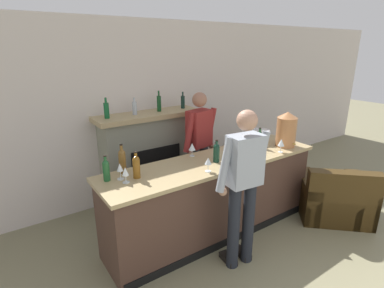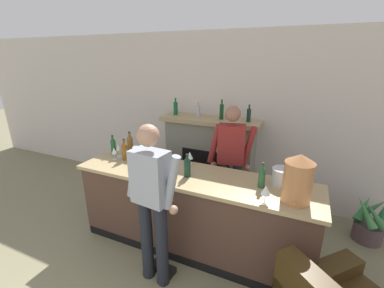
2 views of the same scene
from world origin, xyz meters
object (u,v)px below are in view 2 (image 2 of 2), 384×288
(person_bartender, at_px, (230,162))
(wine_bottle_port_short, at_px, (130,144))
(copper_dispenser, at_px, (298,178))
(wine_glass_front_right, at_px, (266,190))
(wine_glass_front_left, at_px, (190,156))
(potted_plant_corner, at_px, (369,223))
(wine_bottle_chardonnay_pale, at_px, (113,146))
(wine_bottle_riesling_slim, at_px, (262,176))
(ice_bucket_steel, at_px, (282,177))
(wine_glass_back_row, at_px, (114,151))
(wine_bottle_burgundy_dark, at_px, (125,151))
(wine_bottle_merlot_tall, at_px, (187,166))
(person_customer, at_px, (152,201))
(fireplace_stone, at_px, (210,158))
(wine_glass_mid_counter, at_px, (160,169))
(wine_glass_by_dispenser, at_px, (119,148))

(person_bartender, height_order, wine_bottle_port_short, person_bartender)
(person_bartender, height_order, copper_dispenser, person_bartender)
(wine_glass_front_right, bearing_deg, copper_dispenser, 28.18)
(wine_glass_front_left, bearing_deg, potted_plant_corner, 19.22)
(wine_glass_front_left, bearing_deg, wine_bottle_chardonnay_pale, -174.72)
(wine_bottle_riesling_slim, distance_m, wine_bottle_port_short, 1.91)
(ice_bucket_steel, height_order, wine_glass_back_row, ice_bucket_steel)
(person_bartender, relative_size, wine_bottle_burgundy_dark, 5.91)
(wine_bottle_chardonnay_pale, relative_size, wine_glass_front_left, 1.65)
(wine_bottle_merlot_tall, relative_size, wine_bottle_port_short, 0.84)
(potted_plant_corner, distance_m, person_customer, 2.91)
(fireplace_stone, relative_size, wine_glass_front_right, 9.42)
(wine_bottle_burgundy_dark, xyz_separation_m, wine_bottle_port_short, (-0.07, 0.21, 0.02))
(person_customer, relative_size, wine_glass_front_left, 10.38)
(wine_glass_front_right, bearing_deg, wine_glass_back_row, 172.02)
(person_bartender, relative_size, ice_bucket_steel, 7.66)
(fireplace_stone, height_order, wine_glass_mid_counter, fireplace_stone)
(wine_bottle_merlot_tall, bearing_deg, wine_glass_by_dispenser, 170.87)
(potted_plant_corner, relative_size, wine_bottle_riesling_slim, 2.25)
(wine_bottle_port_short, bearing_deg, wine_glass_front_right, -15.45)
(wine_bottle_riesling_slim, bearing_deg, wine_glass_front_left, 165.54)
(wine_bottle_chardonnay_pale, xyz_separation_m, wine_glass_by_dispenser, (0.13, -0.05, -0.00))
(fireplace_stone, xyz_separation_m, potted_plant_corner, (2.35, -0.23, -0.45))
(person_bartender, height_order, wine_glass_back_row, person_bartender)
(wine_bottle_port_short, distance_m, wine_glass_mid_counter, 0.95)
(fireplace_stone, bearing_deg, person_bartender, -48.46)
(wine_glass_front_right, bearing_deg, wine_bottle_merlot_tall, 166.96)
(wine_glass_front_left, height_order, wine_glass_by_dispenser, wine_glass_by_dispenser)
(ice_bucket_steel, height_order, wine_bottle_merlot_tall, wine_bottle_merlot_tall)
(wine_bottle_chardonnay_pale, bearing_deg, wine_bottle_merlot_tall, -10.23)
(potted_plant_corner, distance_m, wine_bottle_riesling_slim, 1.88)
(wine_bottle_chardonnay_pale, bearing_deg, fireplace_stone, 46.88)
(wine_bottle_riesling_slim, xyz_separation_m, wine_glass_by_dispenser, (-1.98, 0.09, -0.00))
(fireplace_stone, bearing_deg, wine_glass_by_dispenser, -128.24)
(person_bartender, xyz_separation_m, wine_bottle_burgundy_dark, (-1.29, -0.64, 0.19))
(copper_dispenser, bearing_deg, wine_glass_back_row, 176.39)
(wine_bottle_chardonnay_pale, bearing_deg, wine_glass_by_dispenser, -19.45)
(wine_bottle_burgundy_dark, distance_m, wine_glass_back_row, 0.15)
(person_customer, distance_m, wine_bottle_port_short, 1.33)
(copper_dispenser, height_order, wine_glass_front_right, copper_dispenser)
(fireplace_stone, relative_size, wine_glass_mid_counter, 10.49)
(wine_bottle_chardonnay_pale, distance_m, wine_bottle_port_short, 0.24)
(wine_bottle_burgundy_dark, distance_m, wine_glass_mid_counter, 0.79)
(person_customer, distance_m, wine_glass_back_row, 1.22)
(wine_bottle_port_short, distance_m, wine_glass_by_dispenser, 0.17)
(fireplace_stone, distance_m, wine_glass_mid_counter, 1.59)
(wine_glass_by_dispenser, relative_size, wine_glass_front_right, 0.97)
(person_bartender, relative_size, wine_bottle_merlot_tall, 6.27)
(wine_glass_by_dispenser, bearing_deg, person_bartender, 21.82)
(copper_dispenser, bearing_deg, person_bartender, 136.47)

